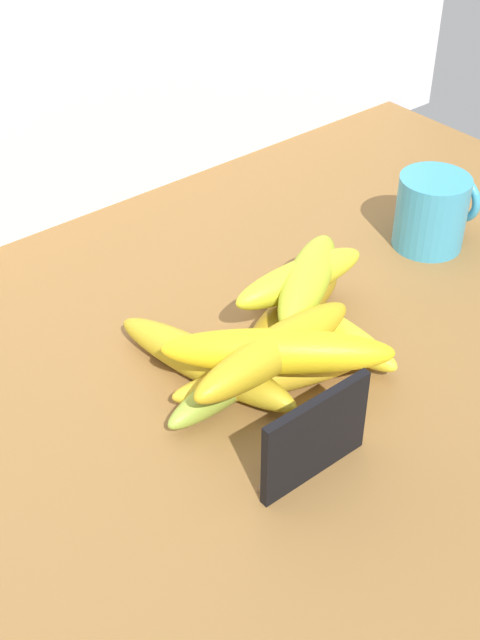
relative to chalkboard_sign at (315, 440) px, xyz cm
name	(u,v)px	position (x,y,z in cm)	size (l,w,h in cm)	color
counter_top	(288,384)	(6.94, 10.76, -5.36)	(110.00, 76.00, 3.00)	brown
chalkboard_sign	(315,440)	(0.00, 0.00, 0.00)	(11.00, 1.80, 8.40)	black
coffee_mug	(433,211)	(35.02, 17.62, 0.48)	(9.64, 8.14, 8.68)	#3C98BE
banana_0	(205,363)	(0.24, 15.14, -1.89)	(20.72, 3.93, 3.93)	gold
banana_1	(294,309)	(12.50, 16.19, -1.99)	(15.38, 3.73, 3.73)	#A17D18
banana_2	(274,375)	(4.27, 9.84, -2.11)	(19.63, 3.50, 3.50)	gold
banana_3	(235,381)	(1.05, 11.68, -2.23)	(16.64, 3.25, 3.25)	#91AB38
banana_4	(321,325)	(12.78, 12.48, -2.03)	(18.64, 3.65, 3.65)	yellow
banana_5	(275,350)	(3.64, 9.21, 1.66)	(18.95, 4.05, 4.05)	gold
banana_6	(308,280)	(13.05, 15.06, 1.98)	(15.93, 4.23, 4.23)	#B3C72B
banana_7	(300,278)	(12.97, 16.07, 1.71)	(15.56, 3.67, 3.67)	gold
banana_8	(278,351)	(3.73, 8.92, 1.69)	(20.92, 4.10, 4.10)	yellow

